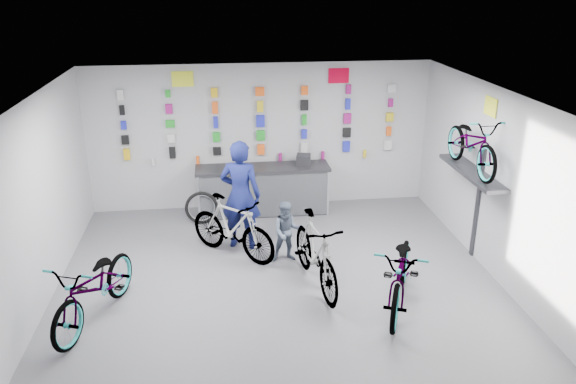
{
  "coord_description": "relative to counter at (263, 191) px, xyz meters",
  "views": [
    {
      "loc": [
        -0.84,
        -7.16,
        4.61
      ],
      "look_at": [
        0.24,
        1.4,
        1.27
      ],
      "focal_mm": 35.0,
      "sensor_mm": 36.0,
      "label": 1
    }
  ],
  "objects": [
    {
      "name": "sign_side",
      "position": [
        3.48,
        -2.34,
        2.16
      ],
      "size": [
        0.02,
        0.4,
        0.3
      ],
      "primitive_type": "cube",
      "color": "#EDF82E",
      "rests_on": "wall_right"
    },
    {
      "name": "counter",
      "position": [
        0.0,
        0.0,
        0.0
      ],
      "size": [
        2.7,
        0.66,
        1.0
      ],
      "color": "black",
      "rests_on": "floor"
    },
    {
      "name": "floor",
      "position": [
        0.0,
        -3.54,
        -0.49
      ],
      "size": [
        8.0,
        8.0,
        0.0
      ],
      "primitive_type": "plane",
      "color": "#545459",
      "rests_on": "ground"
    },
    {
      "name": "bike_service",
      "position": [
        -0.69,
        -1.85,
        0.06
      ],
      "size": [
        1.69,
        1.62,
        1.1
      ],
      "primitive_type": "imported",
      "rotation": [
        0.0,
        0.0,
        0.83
      ],
      "color": "gray",
      "rests_on": "floor"
    },
    {
      "name": "wall_bracket",
      "position": [
        3.33,
        -2.34,
        0.98
      ],
      "size": [
        0.39,
        1.9,
        2.0
      ],
      "color": "#333338",
      "rests_on": "wall_right"
    },
    {
      "name": "bike_center",
      "position": [
        0.57,
        -3.03,
        0.1
      ],
      "size": [
        0.85,
        2.01,
        1.17
      ],
      "primitive_type": "imported",
      "rotation": [
        0.0,
        0.0,
        0.16
      ],
      "color": "gray",
      "rests_on": "floor"
    },
    {
      "name": "bike_left",
      "position": [
        -2.66,
        -3.59,
        0.05
      ],
      "size": [
        1.37,
        2.15,
        1.07
      ],
      "primitive_type": "imported",
      "rotation": [
        0.0,
        0.0,
        -0.36
      ],
      "color": "gray",
      "rests_on": "floor"
    },
    {
      "name": "wall_right",
      "position": [
        3.5,
        -3.54,
        1.01
      ],
      "size": [
        0.0,
        8.0,
        8.0
      ],
      "primitive_type": "plane",
      "rotation": [
        1.57,
        0.0,
        -1.57
      ],
      "color": "#B4B4B6",
      "rests_on": "floor"
    },
    {
      "name": "wall_back",
      "position": [
        0.0,
        0.46,
        1.01
      ],
      "size": [
        7.0,
        0.0,
        7.0
      ],
      "primitive_type": "plane",
      "rotation": [
        1.57,
        0.0,
        0.0
      ],
      "color": "#B4B4B6",
      "rests_on": "floor"
    },
    {
      "name": "sign_right",
      "position": [
        1.6,
        0.44,
        2.23
      ],
      "size": [
        0.42,
        0.02,
        0.3
      ],
      "primitive_type": "cube",
      "color": "red",
      "rests_on": "wall_back"
    },
    {
      "name": "spare_wheel",
      "position": [
        -1.25,
        -0.37,
        -0.16
      ],
      "size": [
        0.66,
        0.17,
        0.66
      ],
      "rotation": [
        0.0,
        0.0,
        0.03
      ],
      "color": "black",
      "rests_on": "floor"
    },
    {
      "name": "bike_right",
      "position": [
        1.72,
        -3.75,
        0.06
      ],
      "size": [
        1.49,
        2.2,
        1.1
      ],
      "primitive_type": "imported",
      "rotation": [
        0.0,
        0.0,
        -0.4
      ],
      "color": "gray",
      "rests_on": "floor"
    },
    {
      "name": "register",
      "position": [
        0.83,
        0.01,
        0.62
      ],
      "size": [
        0.34,
        0.35,
        0.22
      ],
      "primitive_type": "cube",
      "rotation": [
        0.0,
        0.0,
        -0.22
      ],
      "color": "black",
      "rests_on": "counter"
    },
    {
      "name": "merch_wall",
      "position": [
        0.07,
        0.39,
        1.28
      ],
      "size": [
        5.55,
        0.08,
        1.55
      ],
      "color": "gold",
      "rests_on": "wall_back"
    },
    {
      "name": "bike_wall",
      "position": [
        3.25,
        -2.34,
        1.57
      ],
      "size": [
        0.63,
        1.8,
        0.95
      ],
      "primitive_type": "imported",
      "color": "gray",
      "rests_on": "wall_bracket"
    },
    {
      "name": "wall_left",
      "position": [
        -3.5,
        -3.54,
        1.01
      ],
      "size": [
        0.0,
        8.0,
        8.0
      ],
      "primitive_type": "plane",
      "rotation": [
        1.57,
        0.0,
        1.57
      ],
      "color": "#B4B4B6",
      "rests_on": "floor"
    },
    {
      "name": "customer",
      "position": [
        0.23,
        -2.13,
        0.05
      ],
      "size": [
        0.53,
        0.41,
        1.08
      ],
      "primitive_type": "imported",
      "rotation": [
        0.0,
        0.0,
        -0.0
      ],
      "color": "#4D586C",
      "rests_on": "floor"
    },
    {
      "name": "ceiling",
      "position": [
        0.0,
        -3.54,
        2.51
      ],
      "size": [
        8.0,
        8.0,
        0.0
      ],
      "primitive_type": "plane",
      "rotation": [
        3.14,
        0.0,
        0.0
      ],
      "color": "white",
      "rests_on": "wall_back"
    },
    {
      "name": "clerk",
      "position": [
        -0.52,
        -1.49,
        0.51
      ],
      "size": [
        0.84,
        0.67,
        1.99
      ],
      "primitive_type": "imported",
      "rotation": [
        0.0,
        0.0,
        2.83
      ],
      "color": "#121852",
      "rests_on": "floor"
    },
    {
      "name": "sign_left",
      "position": [
        -1.5,
        0.44,
        2.23
      ],
      "size": [
        0.42,
        0.02,
        0.3
      ],
      "primitive_type": "cube",
      "color": "#EDF82E",
      "rests_on": "wall_back"
    }
  ]
}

